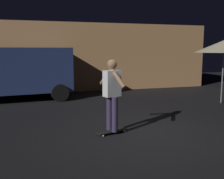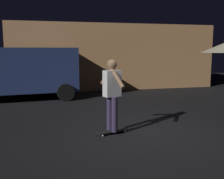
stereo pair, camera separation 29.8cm
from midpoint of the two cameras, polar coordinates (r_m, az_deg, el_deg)
The scene contains 5 objects.
ground_plane at distance 6.39m, azimuth 8.13°, elevation -9.41°, with size 28.00×28.00×0.00m, color black.
low_building at distance 14.69m, azimuth -0.13°, elevation 7.13°, with size 10.17×3.90×3.19m.
parked_van at distance 11.08m, azimuth -19.11°, elevation 3.94°, with size 4.75×2.56×2.03m.
skateboard_ridden at distance 6.36m, azimuth 1.36°, elevation -8.91°, with size 0.80×0.42×0.07m.
skater at distance 6.14m, azimuth 1.39°, elevation -0.13°, with size 0.43×0.96×1.67m.
Camera 2 is at (-2.19, -5.66, 1.96)m, focal length 42.80 mm.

